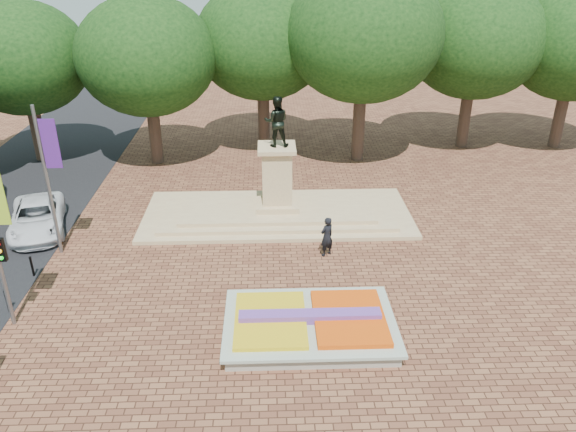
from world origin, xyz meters
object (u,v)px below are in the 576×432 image
at_px(monument, 277,201).
at_px(pedestrian, 327,237).
at_px(flower_bed, 311,324).
at_px(van, 37,217).

relative_size(monument, pedestrian, 7.29).
bearing_deg(pedestrian, monument, -97.26).
bearing_deg(flower_bed, pedestrian, 78.66).
bearing_deg(van, pedestrian, -28.21).
height_order(van, pedestrian, pedestrian).
relative_size(flower_bed, pedestrian, 3.28).
xyz_separation_m(monument, van, (-12.00, -1.24, -0.14)).
xyz_separation_m(flower_bed, monument, (-1.03, 10.00, 0.50)).
distance_m(monument, pedestrian, 4.76).
distance_m(flower_bed, van, 15.70).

